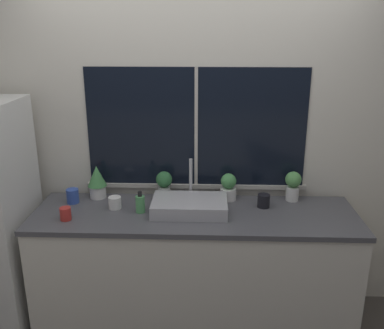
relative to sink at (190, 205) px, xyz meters
name	(u,v)px	position (x,y,z in m)	size (l,w,h in m)	color
wall_back	(196,134)	(0.03, 0.37, 0.41)	(8.00, 0.09, 2.70)	silver
counter	(194,269)	(0.03, -0.02, -0.49)	(2.24, 0.66, 0.89)	silver
sink	(190,205)	(0.00, 0.00, 0.00)	(0.52, 0.38, 0.32)	#ADADB2
potted_plant_far_left	(97,181)	(-0.70, 0.23, 0.09)	(0.14, 0.14, 0.25)	white
potted_plant_center_left	(164,183)	(-0.20, 0.23, 0.07)	(0.12, 0.12, 0.21)	white
potted_plant_center_right	(228,187)	(0.28, 0.23, 0.05)	(0.12, 0.12, 0.20)	white
potted_plant_far_right	(293,185)	(0.75, 0.23, 0.08)	(0.12, 0.12, 0.22)	white
soap_bottle	(140,204)	(-0.34, -0.02, 0.02)	(0.06, 0.06, 0.15)	#519E5B
mug_red	(66,214)	(-0.82, -0.16, 0.00)	(0.07, 0.07, 0.09)	#B72D28
mug_white	(115,203)	(-0.53, 0.04, 0.00)	(0.09, 0.09, 0.08)	white
mug_black	(264,201)	(0.52, 0.10, 0.00)	(0.09, 0.09, 0.09)	black
mug_blue	(73,196)	(-0.86, 0.12, 0.01)	(0.09, 0.09, 0.10)	#3351AD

